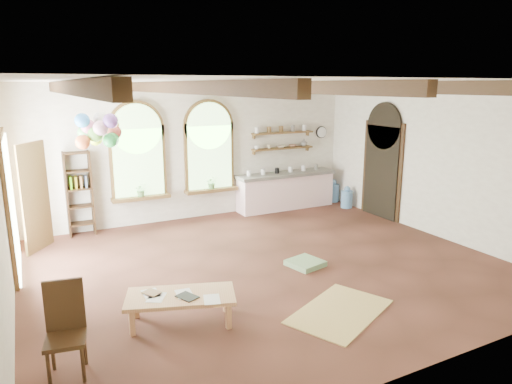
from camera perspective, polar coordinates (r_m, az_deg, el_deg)
floor at (r=8.25m, az=1.31°, el=-9.11°), size 8.00×8.00×0.00m
ceiling_beams at (r=7.63m, az=1.44°, el=12.96°), size 6.20×6.80×0.18m
window_left at (r=10.48m, az=-14.55°, el=4.55°), size 1.30×0.28×2.20m
window_right at (r=10.97m, az=-5.85°, el=5.27°), size 1.30×0.28×2.20m
left_doorway at (r=8.73m, az=-28.38°, el=-1.53°), size 0.10×1.90×2.50m
right_doorway at (r=11.37m, az=15.39°, el=2.43°), size 0.10×1.30×2.40m
kitchen_counter at (r=11.85m, az=3.72°, el=0.22°), size 2.68×0.62×0.94m
wall_shelf_lower at (r=11.81m, az=3.35°, el=5.48°), size 1.70×0.24×0.04m
wall_shelf_upper at (r=11.77m, az=3.37°, el=7.41°), size 1.70×0.24×0.04m
wall_clock at (r=12.51m, az=8.19°, el=7.41°), size 0.32×0.04×0.32m
bookshelf at (r=10.31m, az=-21.23°, el=-0.21°), size 0.53×0.32×1.80m
coffee_table at (r=6.33m, az=-9.39°, el=-12.94°), size 1.57×1.09×0.41m
side_chair at (r=5.68m, az=-22.56°, el=-17.72°), size 0.49×0.49×1.06m
floor_mat at (r=6.78m, az=10.43°, el=-14.48°), size 1.81×1.53×0.02m
floor_cushion at (r=8.25m, az=6.18°, el=-8.84°), size 0.66×0.66×0.10m
water_jug_a at (r=12.16m, az=11.28°, el=-0.78°), size 0.30×0.30×0.58m
water_jug_b at (r=12.73m, az=9.59°, el=0.01°), size 0.32×0.32×0.62m
balloon_cluster at (r=8.70m, az=-19.00°, el=7.25°), size 0.85×0.89×1.16m
table_book at (r=6.35m, az=-13.44°, el=-12.43°), size 0.27×0.30×0.02m
tablet at (r=6.23m, az=-8.60°, el=-12.80°), size 0.29×0.34×0.01m
potted_plant_left at (r=10.52m, az=-14.18°, el=0.27°), size 0.27×0.23×0.30m
potted_plant_right at (r=11.01m, az=-5.55°, el=1.18°), size 0.27×0.23×0.30m
shelf_cup_a at (r=11.45m, az=0.10°, el=5.60°), size 0.12×0.10×0.10m
shelf_cup_b at (r=11.61m, az=1.64°, el=5.69°), size 0.10×0.10×0.09m
shelf_bowl_a at (r=11.78m, az=3.14°, el=5.69°), size 0.22×0.22×0.05m
shelf_bowl_b at (r=11.96m, az=4.59°, el=5.80°), size 0.20×0.20×0.06m
shelf_vase at (r=12.14m, az=6.01°, el=6.19°), size 0.18×0.18×0.19m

